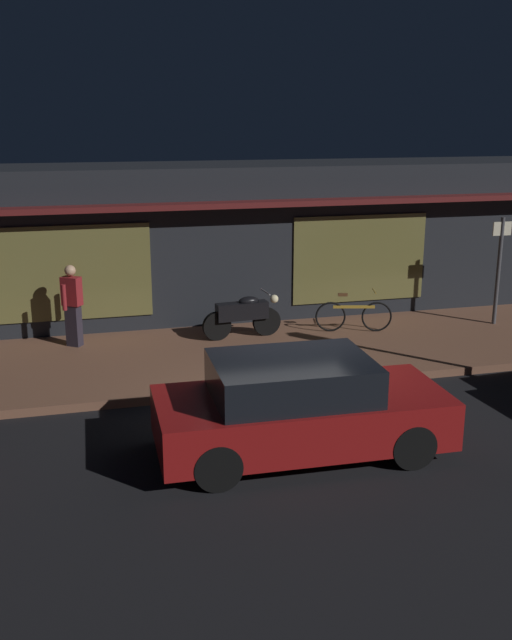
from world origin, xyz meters
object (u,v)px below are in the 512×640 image
Objects in this scene: sign_post at (499,264)px; parked_car_far at (299,407)px; motorcycle at (244,315)px; bicycle_parked at (353,315)px; person_photographer at (72,304)px.

sign_post is 7.91m from parked_car_far.
motorcycle is 2.42m from bicycle_parked.
sign_post is (9.18, -0.69, 0.48)m from person_photographer.
motorcycle reaches higher than bicycle_parked.
bicycle_parked is 3.47m from sign_post.
parked_car_far is at bearing -119.55° from bicycle_parked.
person_photographer is (-5.87, 0.47, 0.52)m from bicycle_parked.
sign_post is 0.58× the size of parked_car_far.
sign_post reaches higher than bicycle_parked.
parked_car_far is (-0.47, -5.24, 0.06)m from motorcycle.
person_photographer reaches higher than motorcycle.
parked_car_far reaches higher than motorcycle.
parked_car_far is at bearing -61.61° from person_photographer.
parked_car_far is (-6.19, -4.86, -0.81)m from sign_post.
sign_post is (3.31, -0.21, 1.00)m from bicycle_parked.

